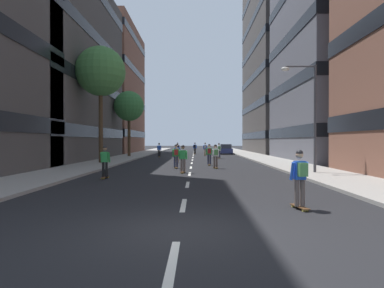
% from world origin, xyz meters
% --- Properties ---
extents(ground_plane, '(191.16, 191.16, 0.00)m').
position_xyz_m(ground_plane, '(0.00, 31.86, 0.00)').
color(ground_plane, black).
extents(sidewalk_left, '(3.76, 87.61, 0.14)m').
position_xyz_m(sidewalk_left, '(-7.97, 35.84, 0.07)').
color(sidewalk_left, '#9E9991').
rests_on(sidewalk_left, ground_plane).
extents(sidewalk_right, '(3.76, 87.61, 0.14)m').
position_xyz_m(sidewalk_right, '(7.97, 35.84, 0.07)').
color(sidewalk_right, '#9E9991').
rests_on(sidewalk_right, ground_plane).
extents(lane_markings, '(0.16, 72.20, 0.01)m').
position_xyz_m(lane_markings, '(0.00, 33.00, 0.00)').
color(lane_markings, silver).
rests_on(lane_markings, ground_plane).
extents(building_left_mid, '(15.27, 23.20, 19.54)m').
position_xyz_m(building_left_mid, '(-17.43, 27.42, 9.86)').
color(building_left_mid, '#4C4744').
rests_on(building_left_mid, ground_plane).
extents(building_left_far, '(15.27, 19.11, 21.30)m').
position_xyz_m(building_left_far, '(-17.43, 49.88, 10.74)').
color(building_left_far, brown).
rests_on(building_left_far, ground_plane).
extents(building_right_mid, '(15.27, 17.01, 29.02)m').
position_xyz_m(building_right_mid, '(17.43, 27.42, 14.60)').
color(building_right_mid, slate).
rests_on(building_right_mid, ground_plane).
extents(building_right_far, '(15.27, 23.19, 33.90)m').
position_xyz_m(building_right_far, '(17.43, 49.88, 17.04)').
color(building_right_far, '#4C4744').
rests_on(building_right_far, ground_plane).
extents(parked_car_near, '(1.82, 4.40, 1.52)m').
position_xyz_m(parked_car_near, '(4.89, 43.88, 0.70)').
color(parked_car_near, navy).
rests_on(parked_car_near, ground_plane).
extents(street_tree_near, '(4.33, 4.33, 10.17)m').
position_xyz_m(street_tree_near, '(-7.97, 21.80, 8.09)').
color(street_tree_near, '#4C3823').
rests_on(street_tree_near, sidewalk_left).
extents(street_tree_mid, '(3.74, 3.74, 8.10)m').
position_xyz_m(street_tree_mid, '(-7.97, 34.26, 6.32)').
color(street_tree_mid, '#4C3823').
rests_on(street_tree_mid, sidewalk_left).
extents(streetlamp_right, '(2.13, 0.30, 6.50)m').
position_xyz_m(streetlamp_right, '(7.23, 12.81, 4.14)').
color(streetlamp_right, '#3F3F44').
rests_on(streetlamp_right, sidewalk_right).
extents(skater_0, '(0.56, 0.92, 1.78)m').
position_xyz_m(skater_0, '(3.50, 2.36, 1.02)').
color(skater_0, brown).
rests_on(skater_0, ground_plane).
extents(skater_1, '(0.55, 0.92, 1.78)m').
position_xyz_m(skater_1, '(0.20, 43.46, 1.02)').
color(skater_1, brown).
rests_on(skater_1, ground_plane).
extents(skater_2, '(0.56, 0.92, 1.78)m').
position_xyz_m(skater_2, '(-0.43, 13.61, 0.98)').
color(skater_2, brown).
rests_on(skater_2, ground_plane).
extents(skater_3, '(0.54, 0.91, 1.78)m').
position_xyz_m(skater_3, '(1.64, 38.77, 1.02)').
color(skater_3, brown).
rests_on(skater_3, ground_plane).
extents(skater_4, '(0.54, 0.91, 1.78)m').
position_xyz_m(skater_4, '(-2.28, 41.09, 1.02)').
color(skater_4, brown).
rests_on(skater_4, ground_plane).
extents(skater_5, '(0.56, 0.92, 1.78)m').
position_xyz_m(skater_5, '(-1.09, 17.15, 1.02)').
color(skater_5, brown).
rests_on(skater_5, ground_plane).
extents(skater_6, '(0.55, 0.91, 1.78)m').
position_xyz_m(skater_6, '(-4.53, 10.45, 0.98)').
color(skater_6, brown).
rests_on(skater_6, ground_plane).
extents(skater_7, '(0.56, 0.92, 1.78)m').
position_xyz_m(skater_7, '(1.83, 17.11, 1.02)').
color(skater_7, brown).
rests_on(skater_7, ground_plane).
extents(skater_8, '(0.54, 0.90, 1.78)m').
position_xyz_m(skater_8, '(1.49, 20.22, 1.02)').
color(skater_8, brown).
rests_on(skater_8, ground_plane).
extents(skater_9, '(0.56, 0.92, 1.78)m').
position_xyz_m(skater_9, '(3.03, 31.19, 1.02)').
color(skater_9, brown).
rests_on(skater_9, ground_plane).
extents(skater_10, '(0.55, 0.92, 1.78)m').
position_xyz_m(skater_10, '(-1.36, 23.62, 1.02)').
color(skater_10, brown).
rests_on(skater_10, ground_plane).
extents(skater_11, '(0.55, 0.92, 1.78)m').
position_xyz_m(skater_11, '(-4.23, 34.38, 0.98)').
color(skater_11, brown).
rests_on(skater_11, ground_plane).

